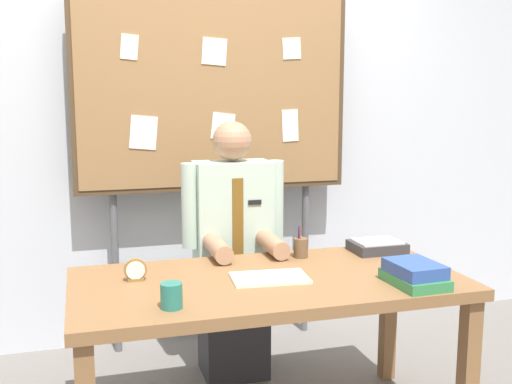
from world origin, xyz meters
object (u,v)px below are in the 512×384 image
bulletin_board (214,95)px  desk_clock (135,271)px  coffee_mug (171,296)px  pen_holder (301,248)px  paper_tray (377,246)px  person (233,260)px  open_notebook (271,278)px  book_stack (415,274)px  desk (268,296)px

bulletin_board → desk_clock: size_ratio=21.66×
bulletin_board → coffee_mug: bearing=-109.0°
pen_holder → paper_tray: 0.41m
person → coffee_mug: (-0.46, -0.89, 0.14)m
person → open_notebook: bearing=-89.6°
book_stack → coffee_mug: 1.02m
person → desk_clock: bearing=-137.8°
person → pen_holder: 0.45m
bulletin_board → coffee_mug: bulletin_board is taller
desk_clock → pen_holder: bearing=11.1°
open_notebook → pen_holder: bearing=50.2°
bulletin_board → desk_clock: bearing=-120.3°
bulletin_board → book_stack: bulletin_board is taller
person → desk_clock: (-0.56, -0.51, 0.13)m
person → desk_clock: person is taller
desk → open_notebook: bearing=-77.3°
person → coffee_mug: size_ratio=14.28×
book_stack → paper_tray: (0.10, 0.54, -0.02)m
book_stack → person: bearing=122.2°
coffee_mug → pen_holder: (0.71, 0.54, 0.00)m
bulletin_board → desk_clock: 1.33m
paper_tray → coffee_mug: bearing=-154.6°
desk_clock → pen_holder: size_ratio=0.61×
open_notebook → desk: bearing=102.7°
paper_tray → person: bearing=152.1°
desk → book_stack: size_ratio=5.98×
desk → coffee_mug: 0.55m
person → open_notebook: 0.65m
book_stack → paper_tray: bearing=79.1°
book_stack → coffee_mug: bearing=179.8°
desk_clock → coffee_mug: 0.39m
bulletin_board → coffee_mug: size_ratio=21.83×
desk_clock → paper_tray: size_ratio=0.38×
book_stack → bulletin_board: bearing=112.7°
book_stack → open_notebook: book_stack is taller
desk_clock → book_stack: bearing=-18.9°
person → pen_holder: person is taller
person → pen_holder: (0.25, -0.35, 0.14)m
person → bulletin_board: bearing=90.0°
open_notebook → pen_holder: pen_holder is taller
book_stack → desk_clock: (-1.12, 0.38, -0.00)m
bulletin_board → paper_tray: bulletin_board is taller
person → pen_holder: size_ratio=8.66×
desk_clock → person: bearing=42.2°
bulletin_board → pen_holder: (0.25, -0.80, -0.73)m
pen_holder → desk: bearing=-132.2°
bulletin_board → desk: bearing=-90.0°
open_notebook → bulletin_board: bearing=90.2°
book_stack → coffee_mug: size_ratio=2.91×
bulletin_board → desk_clock: (-0.56, -0.96, -0.74)m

